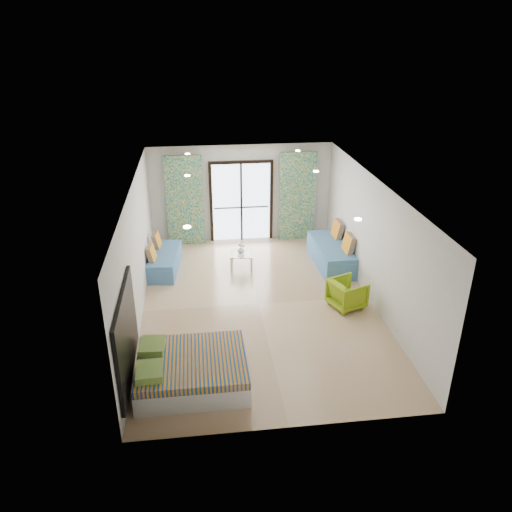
{
  "coord_description": "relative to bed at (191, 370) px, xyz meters",
  "views": [
    {
      "loc": [
        -1.22,
        -9.45,
        5.57
      ],
      "look_at": [
        -0.04,
        0.03,
        1.15
      ],
      "focal_mm": 35.0,
      "sensor_mm": 36.0,
      "label": 1
    }
  ],
  "objects": [
    {
      "name": "armchair",
      "position": [
        3.37,
        2.18,
        0.08
      ],
      "size": [
        0.83,
        0.86,
        0.69
      ],
      "primitive_type": "imported",
      "rotation": [
        0.0,
        0.0,
        1.93
      ],
      "color": "#8AAA16",
      "rests_on": "floor"
    },
    {
      "name": "balcony_door",
      "position": [
        1.48,
        6.24,
        0.99
      ],
      "size": [
        1.76,
        0.08,
        2.28
      ],
      "color": "black",
      "rests_on": "floor"
    },
    {
      "name": "curtain_right",
      "position": [
        3.03,
        6.09,
        0.98
      ],
      "size": [
        1.0,
        0.1,
        2.5
      ],
      "primitive_type": "cube",
      "color": "white",
      "rests_on": "floor"
    },
    {
      "name": "coffee_table",
      "position": [
        1.29,
        4.41,
        0.07
      ],
      "size": [
        0.64,
        0.64,
        0.66
      ],
      "rotation": [
        0.0,
        0.0,
        -0.13
      ],
      "color": "silver",
      "rests_on": "floor"
    },
    {
      "name": "switch_plate",
      "position": [
        -0.99,
        1.25,
        0.78
      ],
      "size": [
        0.02,
        0.1,
        0.1
      ],
      "primitive_type": "cube",
      "color": "silver",
      "rests_on": "wall_left"
    },
    {
      "name": "downlight_a",
      "position": [
        0.08,
        0.52,
        2.4
      ],
      "size": [
        0.12,
        0.12,
        0.02
      ],
      "primitive_type": "cylinder",
      "color": "#FFE0B2",
      "rests_on": "ceiling"
    },
    {
      "name": "wall_front",
      "position": [
        1.48,
        -1.23,
        1.08
      ],
      "size": [
        5.0,
        0.01,
        2.7
      ],
      "primitive_type": null,
      "color": "silver",
      "rests_on": "ground"
    },
    {
      "name": "daybed_left",
      "position": [
        -0.64,
        4.49,
        -0.01
      ],
      "size": [
        0.83,
        1.74,
        0.83
      ],
      "rotation": [
        0.0,
        0.0,
        -0.11
      ],
      "color": "teal",
      "rests_on": "floor"
    },
    {
      "name": "downlight_b",
      "position": [
        2.88,
        0.52,
        2.4
      ],
      "size": [
        0.12,
        0.12,
        0.02
      ],
      "primitive_type": "cylinder",
      "color": "#FFE0B2",
      "rests_on": "ceiling"
    },
    {
      "name": "downlight_c",
      "position": [
        0.08,
        3.52,
        2.4
      ],
      "size": [
        0.12,
        0.12,
        0.02
      ],
      "primitive_type": "cylinder",
      "color": "#FFE0B2",
      "rests_on": "ceiling"
    },
    {
      "name": "daybed_right",
      "position": [
        3.59,
        4.29,
        0.04
      ],
      "size": [
        0.83,
        2.03,
        0.99
      ],
      "rotation": [
        0.0,
        0.0,
        0.02
      ],
      "color": "teal",
      "rests_on": "floor"
    },
    {
      "name": "ceiling",
      "position": [
        1.48,
        2.52,
        2.43
      ],
      "size": [
        5.0,
        7.5,
        0.01
      ],
      "primitive_type": null,
      "color": "silver",
      "rests_on": "ground"
    },
    {
      "name": "bed",
      "position": [
        0.0,
        0.0,
        0.0
      ],
      "size": [
        1.85,
        1.51,
        0.64
      ],
      "color": "silver",
      "rests_on": "floor"
    },
    {
      "name": "downlight_e",
      "position": [
        0.08,
        5.52,
        2.4
      ],
      "size": [
        0.12,
        0.12,
        0.02
      ],
      "primitive_type": "cylinder",
      "color": "#FFE0B2",
      "rests_on": "ceiling"
    },
    {
      "name": "downlight_f",
      "position": [
        2.88,
        5.52,
        2.4
      ],
      "size": [
        0.12,
        0.12,
        0.02
      ],
      "primitive_type": "cylinder",
      "color": "#FFE0B2",
      "rests_on": "ceiling"
    },
    {
      "name": "curtain_left",
      "position": [
        -0.07,
        6.09,
        0.98
      ],
      "size": [
        1.0,
        0.1,
        2.5
      ],
      "primitive_type": "cube",
      "color": "white",
      "rests_on": "floor"
    },
    {
      "name": "headboard",
      "position": [
        -0.98,
        0.0,
        0.78
      ],
      "size": [
        0.06,
        2.1,
        1.5
      ],
      "primitive_type": "cube",
      "color": "black",
      "rests_on": "floor"
    },
    {
      "name": "balcony_rail",
      "position": [
        1.48,
        6.25,
        0.68
      ],
      "size": [
        1.52,
        0.03,
        0.04
      ],
      "primitive_type": "cube",
      "color": "#595451",
      "rests_on": "balcony_door"
    },
    {
      "name": "wall_left",
      "position": [
        -1.02,
        2.52,
        1.08
      ],
      "size": [
        0.01,
        7.5,
        2.7
      ],
      "primitive_type": null,
      "color": "silver",
      "rests_on": "ground"
    },
    {
      "name": "wall_back",
      "position": [
        1.48,
        6.27,
        1.08
      ],
      "size": [
        5.0,
        0.01,
        2.7
      ],
      "primitive_type": null,
      "color": "silver",
      "rests_on": "ground"
    },
    {
      "name": "wall_right",
      "position": [
        3.98,
        2.52,
        1.08
      ],
      "size": [
        0.01,
        7.5,
        2.7
      ],
      "primitive_type": null,
      "color": "silver",
      "rests_on": "ground"
    },
    {
      "name": "vase",
      "position": [
        1.28,
        4.43,
        0.2
      ],
      "size": [
        0.2,
        0.21,
        0.18
      ],
      "primitive_type": "imported",
      "rotation": [
        0.0,
        0.0,
        0.14
      ],
      "color": "white",
      "rests_on": "coffee_table"
    },
    {
      "name": "downlight_d",
      "position": [
        2.88,
        3.52,
        2.4
      ],
      "size": [
        0.12,
        0.12,
        0.02
      ],
      "primitive_type": "cylinder",
      "color": "#FFE0B2",
      "rests_on": "ceiling"
    },
    {
      "name": "floor",
      "position": [
        1.48,
        2.52,
        -0.27
      ],
      "size": [
        5.0,
        7.5,
        0.01
      ],
      "primitive_type": null,
      "color": "#A18260",
      "rests_on": "ground"
    }
  ]
}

